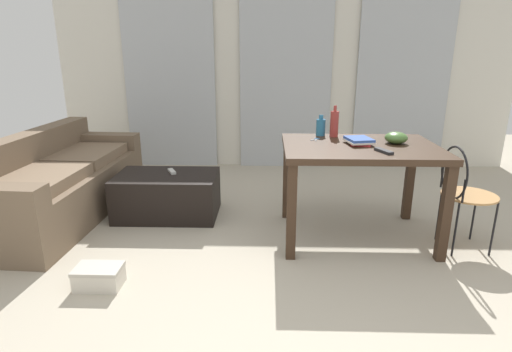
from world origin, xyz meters
name	(u,v)px	position (x,y,z in m)	size (l,w,h in m)	color
ground_plane	(292,233)	(0.00, 1.44, 0.00)	(8.85, 8.85, 0.00)	#B2A893
wall_back	(285,74)	(0.00, 3.69, 1.21)	(5.81, 0.10, 2.42)	silver
curtains	(285,85)	(0.00, 3.60, 1.07)	(4.14, 0.03, 2.15)	#B2B7BC
couch	(58,184)	(-2.17, 1.79, 0.31)	(0.89, 2.09, 0.77)	brown
coffee_table	(167,195)	(-1.16, 1.83, 0.20)	(0.93, 0.58, 0.40)	black
craft_table	(360,158)	(0.52, 1.41, 0.68)	(1.21, 0.90, 0.79)	#382619
wire_chair	(462,187)	(1.26, 1.23, 0.51)	(0.41, 0.41, 0.82)	#B7844C
bottle_near	(321,127)	(0.24, 1.78, 0.86)	(0.08, 0.08, 0.18)	teal
bottle_far	(334,124)	(0.35, 1.73, 0.90)	(0.07, 0.07, 0.27)	#99332D
bowl	(396,138)	(0.81, 1.48, 0.83)	(0.18, 0.18, 0.09)	#477033
book_stack	(359,141)	(0.51, 1.44, 0.81)	(0.23, 0.26, 0.05)	red
tv_remote_on_table	(384,151)	(0.63, 1.17, 0.80)	(0.05, 0.17, 0.02)	#232326
scissors	(316,139)	(0.19, 1.61, 0.79)	(0.08, 0.11, 0.00)	#9EA0A5
tv_remote_primary	(172,171)	(-1.12, 1.89, 0.41)	(0.04, 0.15, 0.02)	#B7B7B2
shoebox	(99,277)	(-1.32, 0.58, 0.07)	(0.30, 0.20, 0.14)	beige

